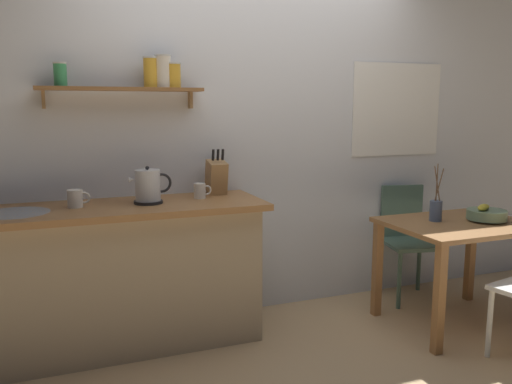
{
  "coord_description": "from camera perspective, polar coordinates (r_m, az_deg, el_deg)",
  "views": [
    {
      "loc": [
        -1.33,
        -2.92,
        1.51
      ],
      "look_at": [
        -0.1,
        0.25,
        0.95
      ],
      "focal_mm": 36.83,
      "sensor_mm": 36.0,
      "label": 1
    }
  ],
  "objects": [
    {
      "name": "coffee_mug_spare",
      "position": [
        3.44,
        -6.07,
        0.13
      ],
      "size": [
        0.12,
        0.08,
        0.1
      ],
      "color": "white",
      "rests_on": "kitchen_counter"
    },
    {
      "name": "ground_plane",
      "position": [
        3.55,
        3.09,
        -15.86
      ],
      "size": [
        14.0,
        14.0,
        0.0
      ],
      "primitive_type": "plane",
      "color": "tan"
    },
    {
      "name": "fruit_bowl",
      "position": [
        3.94,
        23.74,
        -2.23
      ],
      "size": [
        0.26,
        0.26,
        0.12
      ],
      "color": "slate",
      "rests_on": "dining_table"
    },
    {
      "name": "back_wall",
      "position": [
        3.89,
        2.08,
        6.99
      ],
      "size": [
        6.8,
        0.11,
        2.7
      ],
      "color": "silver",
      "rests_on": "ground_plane"
    },
    {
      "name": "kitchen_counter",
      "position": [
        3.42,
        -14.82,
        -8.81
      ],
      "size": [
        1.83,
        0.63,
        0.91
      ],
      "color": "tan",
      "rests_on": "ground_plane"
    },
    {
      "name": "twig_vase",
      "position": [
        3.81,
        18.94,
        -1.83
      ],
      "size": [
        0.08,
        0.08,
        0.4
      ],
      "color": "#475675",
      "rests_on": "dining_table"
    },
    {
      "name": "dining_table",
      "position": [
        3.87,
        21.18,
        -4.75
      ],
      "size": [
        0.95,
        0.75,
        0.73
      ],
      "color": "#9E6B3D",
      "rests_on": "ground_plane"
    },
    {
      "name": "coffee_mug_by_sink",
      "position": [
        3.29,
        -18.99,
        -0.68
      ],
      "size": [
        0.13,
        0.09,
        0.11
      ],
      "color": "white",
      "rests_on": "kitchen_counter"
    },
    {
      "name": "dining_chair_far",
      "position": [
        4.34,
        16.08,
        -4.55
      ],
      "size": [
        0.47,
        0.5,
        0.88
      ],
      "color": "#4C6B5B",
      "rests_on": "ground_plane"
    },
    {
      "name": "knife_block",
      "position": [
        3.58,
        -4.32,
        1.69
      ],
      "size": [
        0.12,
        0.18,
        0.31
      ],
      "color": "tan",
      "rests_on": "kitchen_counter"
    },
    {
      "name": "wall_shelf",
      "position": [
        3.46,
        -12.73,
        11.79
      ],
      "size": [
        1.02,
        0.2,
        0.34
      ],
      "color": "brown"
    },
    {
      "name": "electric_kettle",
      "position": [
        3.3,
        -11.62,
        0.56
      ],
      "size": [
        0.26,
        0.18,
        0.23
      ],
      "color": "black",
      "rests_on": "kitchen_counter"
    }
  ]
}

